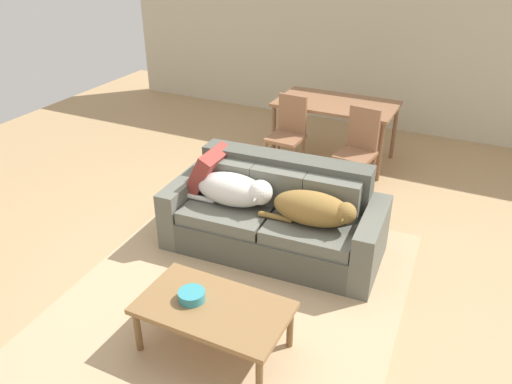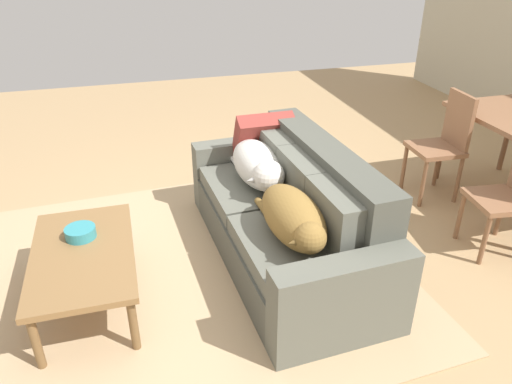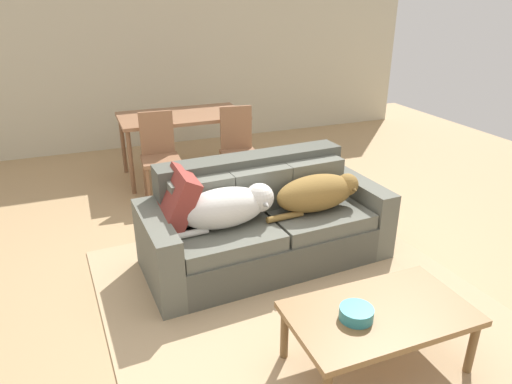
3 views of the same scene
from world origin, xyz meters
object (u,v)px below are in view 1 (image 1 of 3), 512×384
(dog_on_right_cushion, at_px, (315,209))
(coffee_table, at_px, (213,311))
(dining_chair_near_left, at_px, (288,131))
(dining_chair_near_right, at_px, (359,146))
(dog_on_left_cushion, at_px, (236,190))
(dining_table, at_px, (336,108))
(couch, at_px, (275,217))
(throw_pillow_by_left_arm, at_px, (208,171))
(bowl_on_coffee_table, at_px, (192,296))

(dog_on_right_cushion, height_order, coffee_table, dog_on_right_cushion)
(dining_chair_near_left, bearing_deg, dining_chair_near_right, 0.50)
(dog_on_left_cushion, bearing_deg, dining_table, 82.11)
(couch, xyz_separation_m, throw_pillow_by_left_arm, (-0.72, 0.01, 0.32))
(throw_pillow_by_left_arm, height_order, dining_table, throw_pillow_by_left_arm)
(throw_pillow_by_left_arm, xyz_separation_m, coffee_table, (0.87, -1.41, -0.29))
(dog_on_left_cushion, relative_size, dining_chair_near_left, 0.92)
(throw_pillow_by_left_arm, xyz_separation_m, bowl_on_coffee_table, (0.70, -1.42, -0.21))
(coffee_table, height_order, dining_chair_near_right, dining_chair_near_right)
(throw_pillow_by_left_arm, bearing_deg, dining_chair_near_left, 84.00)
(coffee_table, xyz_separation_m, dining_table, (-0.30, 3.59, 0.34))
(dog_on_right_cushion, relative_size, bowl_on_coffee_table, 4.43)
(dog_on_left_cushion, relative_size, dog_on_right_cushion, 1.01)
(couch, xyz_separation_m, coffee_table, (0.15, -1.41, 0.03))
(dog_on_left_cushion, distance_m, dining_chair_near_left, 1.76)
(coffee_table, bearing_deg, dog_on_right_cushion, 77.71)
(dining_table, xyz_separation_m, dining_chair_near_right, (0.49, -0.62, -0.19))
(dog_on_left_cushion, relative_size, bowl_on_coffee_table, 4.48)
(dining_table, bearing_deg, dog_on_right_cushion, -75.95)
(coffee_table, bearing_deg, throw_pillow_by_left_arm, 121.58)
(couch, height_order, dog_on_left_cushion, couch)
(dining_table, bearing_deg, bowl_on_coffee_table, -87.86)
(dog_on_right_cushion, height_order, throw_pillow_by_left_arm, throw_pillow_by_left_arm)
(dining_table, height_order, dining_chair_near_left, dining_chair_near_left)
(dog_on_left_cushion, height_order, dining_chair_near_left, dining_chair_near_left)
(couch, height_order, dog_on_right_cushion, couch)
(couch, relative_size, dog_on_left_cushion, 2.36)
(couch, height_order, coffee_table, couch)
(dining_table, bearing_deg, dog_on_left_cushion, -94.63)
(couch, bearing_deg, dining_chair_near_right, 74.82)
(dog_on_left_cushion, distance_m, dog_on_right_cushion, 0.77)
(dining_chair_near_left, bearing_deg, throw_pillow_by_left_arm, -93.05)
(dog_on_right_cushion, bearing_deg, throw_pillow_by_left_arm, 169.67)
(dog_on_right_cushion, height_order, dining_chair_near_right, dining_chair_near_right)
(dog_on_right_cushion, bearing_deg, dining_table, 100.79)
(couch, distance_m, dining_chair_near_right, 1.61)
(coffee_table, bearing_deg, couch, 96.05)
(dining_chair_near_right, bearing_deg, dog_on_left_cushion, -104.52)
(dog_on_right_cushion, xyz_separation_m, throw_pillow_by_left_arm, (-1.15, 0.14, 0.06))
(dining_table, bearing_deg, couch, -85.96)
(couch, xyz_separation_m, dog_on_left_cushion, (-0.34, -0.13, 0.27))
(dining_table, distance_m, dining_chair_near_right, 0.81)
(throw_pillow_by_left_arm, bearing_deg, dog_on_left_cushion, -20.77)
(dog_on_right_cushion, relative_size, dining_chair_near_right, 0.92)
(dining_chair_near_left, bearing_deg, couch, -68.07)
(dog_on_left_cushion, relative_size, dining_chair_near_right, 0.93)
(dog_on_left_cushion, distance_m, dining_chair_near_right, 1.83)
(bowl_on_coffee_table, height_order, dining_table, dining_table)
(bowl_on_coffee_table, bearing_deg, dining_table, 92.14)
(coffee_table, distance_m, dining_table, 3.62)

